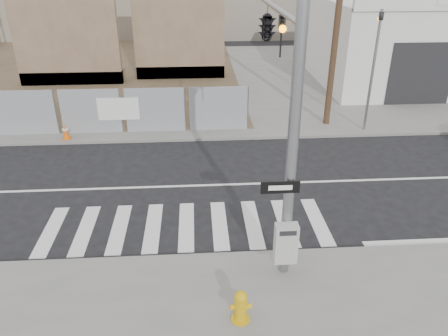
{
  "coord_description": "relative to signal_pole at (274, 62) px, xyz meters",
  "views": [
    {
      "loc": [
        0.4,
        -13.5,
        7.45
      ],
      "look_at": [
        1.2,
        -1.46,
        1.4
      ],
      "focal_mm": 35.0,
      "sensor_mm": 36.0,
      "label": 1
    }
  ],
  "objects": [
    {
      "name": "auto_shop",
      "position": [
        11.5,
        15.01,
        -2.25
      ],
      "size": [
        12.0,
        10.2,
        5.95
      ],
      "color": "silver",
      "rests_on": "sidewalk_far"
    },
    {
      "name": "far_signal_pole",
      "position": [
        5.51,
        6.65,
        -1.3
      ],
      "size": [
        0.16,
        0.2,
        5.6
      ],
      "color": "gray",
      "rests_on": "sidewalk_far"
    },
    {
      "name": "concrete_wall_left",
      "position": [
        -9.49,
        15.13,
        -1.4
      ],
      "size": [
        6.0,
        1.3,
        8.0
      ],
      "color": "brown",
      "rests_on": "sidewalk_far"
    },
    {
      "name": "ground",
      "position": [
        -2.49,
        2.05,
        -4.78
      ],
      "size": [
        100.0,
        100.0,
        0.0
      ],
      "primitive_type": "plane",
      "color": "black",
      "rests_on": "ground"
    },
    {
      "name": "sidewalk_far",
      "position": [
        -2.49,
        16.05,
        -4.72
      ],
      "size": [
        50.0,
        20.0,
        0.12
      ],
      "primitive_type": "cube",
      "color": "slate",
      "rests_on": "ground"
    },
    {
      "name": "traffic_cone_c",
      "position": [
        -7.73,
        6.42,
        -4.34
      ],
      "size": [
        0.35,
        0.35,
        0.66
      ],
      "rotation": [
        0.0,
        0.0,
        0.02
      ],
      "color": "#E05C0B",
      "rests_on": "sidewalk_far"
    },
    {
      "name": "utility_pole_right",
      "position": [
        4.01,
        7.55,
        0.42
      ],
      "size": [
        1.6,
        0.28,
        10.0
      ],
      "color": "#463021",
      "rests_on": "sidewalk_far"
    },
    {
      "name": "traffic_cone_d",
      "position": [
        -4.09,
        7.42,
        -4.34
      ],
      "size": [
        0.43,
        0.43,
        0.66
      ],
      "rotation": [
        0.0,
        0.0,
        0.34
      ],
      "color": "#F54A0C",
      "rests_on": "sidewalk_far"
    },
    {
      "name": "concrete_wall_right",
      "position": [
        -2.99,
        16.13,
        -1.4
      ],
      "size": [
        5.5,
        1.3,
        8.0
      ],
      "color": "brown",
      "rests_on": "sidewalk_far"
    },
    {
      "name": "signal_pole",
      "position": [
        0.0,
        0.0,
        0.0
      ],
      "size": [
        0.96,
        5.87,
        7.0
      ],
      "color": "gray",
      "rests_on": "sidewalk_near"
    },
    {
      "name": "fire_hydrant",
      "position": [
        -1.26,
        -4.37,
        -4.27
      ],
      "size": [
        0.54,
        0.54,
        0.79
      ],
      "rotation": [
        0.0,
        0.0,
        0.35
      ],
      "color": "#CE9E0B",
      "rests_on": "sidewalk_near"
    }
  ]
}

